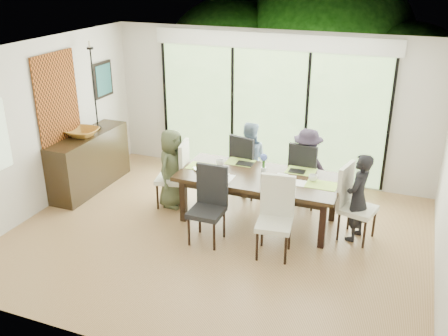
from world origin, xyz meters
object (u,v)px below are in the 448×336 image
(chair_near_left, at_px, (206,206))
(person_far_left, at_px, (249,159))
(table_top, at_px, (259,177))
(chair_right_end, at_px, (359,204))
(person_right_end, at_px, (358,198))
(person_far_right, at_px, (307,168))
(chair_far_right, at_px, (306,173))
(vase, at_px, (263,171))
(chair_near_right, at_px, (274,219))
(sideboard, at_px, (89,161))
(cup_a, at_px, (220,163))
(cup_b, at_px, (267,177))
(cup_c, at_px, (313,178))
(bowl, at_px, (82,133))
(person_left_end, at_px, (172,168))
(chair_far_left, at_px, (249,164))
(laptop, at_px, (205,169))
(chair_left_end, at_px, (171,174))

(chair_near_left, bearing_deg, person_far_left, 87.76)
(table_top, relative_size, chair_right_end, 2.18)
(chair_right_end, distance_m, person_right_end, 0.10)
(chair_right_end, xyz_separation_m, person_far_right, (-0.95, 0.83, 0.10))
(chair_far_right, distance_m, vase, 0.98)
(chair_near_right, height_order, person_far_right, person_far_right)
(vase, bearing_deg, sideboard, 179.45)
(person_far_left, bearing_deg, chair_near_right, 105.20)
(chair_right_end, height_order, chair_near_right, same)
(person_right_end, relative_size, cup_a, 10.40)
(cup_b, relative_size, cup_c, 0.81)
(cup_b, bearing_deg, vase, 123.69)
(cup_b, relative_size, bowl, 0.19)
(table_top, bearing_deg, person_left_end, -180.00)
(cup_a, xyz_separation_m, cup_c, (1.50, -0.05, 0.00))
(chair_far_left, height_order, person_far_right, person_far_right)
(chair_near_right, relative_size, cup_b, 11.00)
(person_right_end, xyz_separation_m, sideboard, (-4.64, 0.08, -0.16))
(chair_right_end, relative_size, chair_near_left, 1.00)
(chair_far_right, height_order, cup_c, chair_far_right)
(chair_far_right, relative_size, cup_b, 11.00)
(chair_far_right, distance_m, cup_a, 1.45)
(chair_near_left, xyz_separation_m, cup_c, (1.30, 0.97, 0.25))
(chair_far_left, xyz_separation_m, chair_far_right, (1.00, 0.00, 0.00))
(chair_far_left, distance_m, laptop, 1.05)
(chair_near_left, distance_m, sideboard, 2.83)
(vase, xyz_separation_m, cup_b, (0.10, -0.15, -0.01))
(sideboard, bearing_deg, cup_b, -3.13)
(person_far_right, bearing_deg, chair_left_end, 25.10)
(chair_far_left, relative_size, laptop, 3.33)
(cup_b, bearing_deg, laptop, 180.00)
(chair_right_end, bearing_deg, person_far_left, 80.78)
(chair_near_right, xyz_separation_m, vase, (-0.45, 0.92, 0.27))
(person_far_right, xyz_separation_m, cup_b, (-0.40, -0.93, 0.15))
(chair_left_end, bearing_deg, person_left_end, 78.22)
(chair_near_left, relative_size, cup_c, 8.87)
(sideboard, xyz_separation_m, bowl, (0.00, -0.10, 0.57))
(chair_near_right, distance_m, vase, 1.06)
(cup_b, bearing_deg, chair_right_end, 4.24)
(chair_left_end, height_order, chair_far_right, same)
(chair_right_end, distance_m, person_far_right, 1.27)
(chair_near_left, bearing_deg, chair_right_end, 22.96)
(person_right_end, distance_m, bowl, 4.66)
(chair_left_end, distance_m, sideboard, 1.66)
(chair_left_end, distance_m, vase, 1.57)
(table_top, bearing_deg, chair_left_end, -180.00)
(person_far_right, relative_size, cup_a, 10.40)
(vase, bearing_deg, chair_near_left, -120.87)
(table_top, bearing_deg, cup_b, -33.69)
(chair_far_right, xyz_separation_m, person_far_left, (-1.00, -0.02, 0.10))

